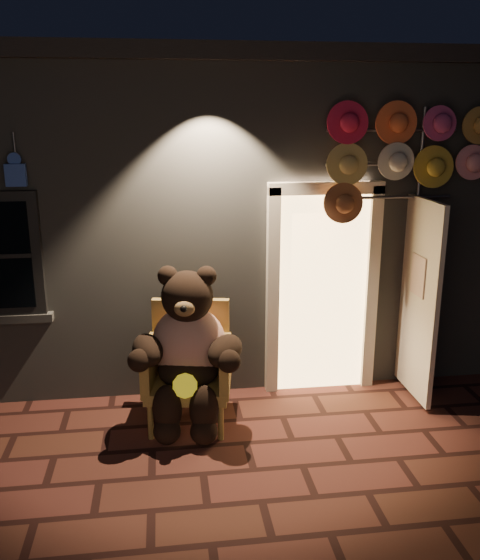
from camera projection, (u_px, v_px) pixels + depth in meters
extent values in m
plane|color=#4D231D|center=(203.00, 474.00, 4.83)|extent=(60.00, 60.00, 0.00)
cube|color=slate|center=(180.00, 202.00, 8.20)|extent=(7.00, 5.00, 3.30)
cube|color=black|center=(176.00, 70.00, 7.73)|extent=(7.30, 5.30, 0.16)
cube|color=#F5BD6E|center=(321.00, 292.00, 6.13)|extent=(0.92, 0.10, 2.10)
cube|color=beige|center=(273.00, 295.00, 6.03)|extent=(0.12, 0.12, 2.20)
cube|color=beige|center=(371.00, 291.00, 6.16)|extent=(0.12, 0.12, 2.20)
cube|color=beige|center=(326.00, 188.00, 5.80)|extent=(1.16, 0.12, 0.12)
cube|color=beige|center=(419.00, 300.00, 5.88)|extent=(0.05, 0.80, 2.00)
cube|color=#2D499F|center=(16.00, 175.00, 5.32)|extent=(0.18, 0.07, 0.20)
cylinder|color=#59595E|center=(14.00, 146.00, 5.31)|extent=(0.02, 0.02, 0.25)
cube|color=#B28D44|center=(189.00, 385.00, 5.53)|extent=(0.84, 0.79, 0.11)
cube|color=#B28D44|center=(191.00, 336.00, 5.74)|extent=(0.74, 0.20, 0.74)
cube|color=#B28D44|center=(150.00, 365.00, 5.46)|extent=(0.18, 0.64, 0.42)
cube|color=#B28D44|center=(226.00, 365.00, 5.45)|extent=(0.18, 0.64, 0.42)
cylinder|color=#B28D44|center=(151.00, 422.00, 5.32)|extent=(0.05, 0.05, 0.34)
cylinder|color=#B28D44|center=(221.00, 422.00, 5.30)|extent=(0.05, 0.05, 0.34)
cylinder|color=#B28D44|center=(161.00, 392.00, 5.88)|extent=(0.05, 0.05, 0.34)
cylinder|color=#B28D44|center=(224.00, 392.00, 5.87)|extent=(0.05, 0.05, 0.34)
ellipsoid|color=#AA3112|center=(189.00, 344.00, 5.47)|extent=(0.77, 0.65, 0.73)
ellipsoid|color=black|center=(189.00, 369.00, 5.45)|extent=(0.64, 0.57, 0.34)
sphere|color=black|center=(187.00, 296.00, 5.29)|extent=(0.53, 0.53, 0.47)
sphere|color=black|center=(168.00, 276.00, 5.28)|extent=(0.18, 0.18, 0.18)
sphere|color=black|center=(206.00, 276.00, 5.27)|extent=(0.18, 0.18, 0.18)
ellipsoid|color=olive|center=(185.00, 308.00, 5.10)|extent=(0.20, 0.16, 0.15)
ellipsoid|color=black|center=(147.00, 350.00, 5.26)|extent=(0.35, 0.52, 0.26)
ellipsoid|color=black|center=(225.00, 351.00, 5.24)|extent=(0.46, 0.54, 0.26)
ellipsoid|color=black|center=(167.00, 409.00, 5.23)|extent=(0.26, 0.26, 0.45)
ellipsoid|color=black|center=(204.00, 409.00, 5.22)|extent=(0.26, 0.26, 0.45)
sphere|color=black|center=(167.00, 431.00, 5.22)|extent=(0.24, 0.24, 0.24)
sphere|color=black|center=(204.00, 431.00, 5.21)|extent=(0.24, 0.24, 0.24)
cylinder|color=yellow|center=(185.00, 386.00, 5.17)|extent=(0.24, 0.12, 0.22)
cylinder|color=#59595E|center=(413.00, 254.00, 6.04)|extent=(0.04, 0.04, 2.90)
cylinder|color=#59595E|center=(392.00, 130.00, 5.65)|extent=(1.29, 0.03, 0.03)
cylinder|color=#59595E|center=(390.00, 164.00, 5.74)|extent=(1.29, 0.03, 0.03)
cylinder|color=#59595E|center=(388.00, 197.00, 5.82)|extent=(1.29, 0.03, 0.03)
cylinder|color=#E91F45|center=(349.00, 124.00, 5.52)|extent=(0.36, 0.11, 0.37)
cylinder|color=#FF6B37|center=(394.00, 124.00, 5.54)|extent=(0.36, 0.11, 0.37)
cylinder|color=#CC4381|center=(439.00, 124.00, 5.57)|extent=(0.36, 0.11, 0.37)
cylinder|color=#BF8C40|center=(478.00, 124.00, 5.68)|extent=(0.36, 0.11, 0.37)
cylinder|color=tan|center=(348.00, 166.00, 5.59)|extent=(0.36, 0.11, 0.37)
cylinder|color=beige|center=(392.00, 165.00, 5.62)|extent=(0.36, 0.11, 0.37)
cylinder|color=gold|center=(432.00, 164.00, 5.73)|extent=(0.36, 0.11, 0.37)
cylinder|color=pink|center=(476.00, 164.00, 5.76)|extent=(0.36, 0.11, 0.37)
cylinder|color=#995631|center=(347.00, 206.00, 5.67)|extent=(0.36, 0.11, 0.37)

